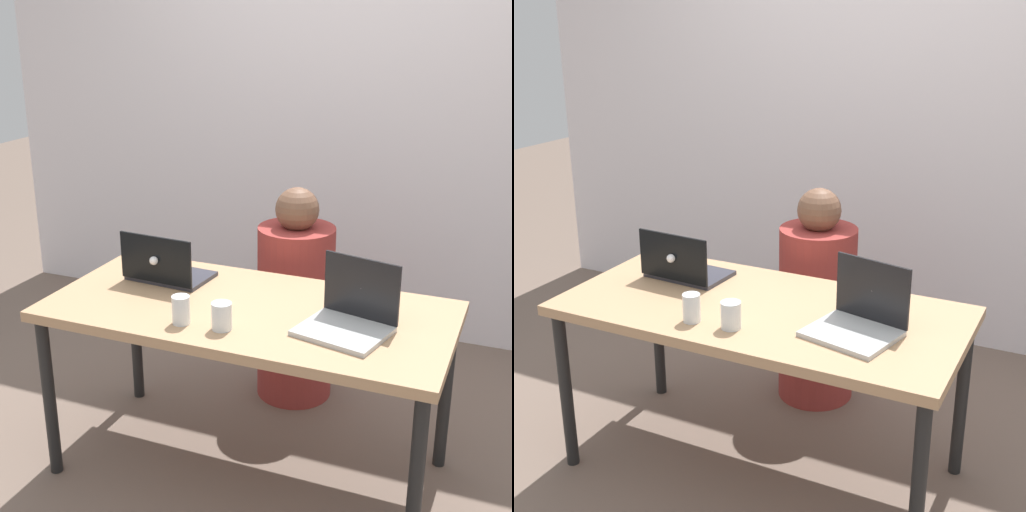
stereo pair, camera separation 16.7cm
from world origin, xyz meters
TOP-DOWN VIEW (x-y plane):
  - ground_plane at (0.00, 0.00)m, footprint 12.00×12.00m
  - back_wall at (0.00, 1.58)m, footprint 4.50×0.10m
  - desk at (0.00, 0.00)m, footprint 1.54×0.75m
  - person_at_center at (-0.04, 0.65)m, footprint 0.43×0.43m
  - laptop_back_left at (-0.42, 0.12)m, footprint 0.34×0.26m
  - laptop_front_right at (0.41, -0.05)m, footprint 0.35×0.32m
  - water_glass_center at (-0.01, -0.22)m, footprint 0.07×0.07m
  - water_glass_left at (-0.16, -0.23)m, footprint 0.07×0.07m

SIDE VIEW (x-z plane):
  - ground_plane at x=0.00m, z-range 0.00..0.00m
  - person_at_center at x=-0.04m, z-range -0.06..0.98m
  - desk at x=0.00m, z-range 0.30..1.02m
  - water_glass_center at x=-0.01m, z-range 0.72..0.82m
  - water_glass_left at x=-0.16m, z-range 0.72..0.82m
  - laptop_back_left at x=-0.42m, z-range 0.66..0.88m
  - laptop_front_right at x=0.41m, z-range 0.66..0.90m
  - back_wall at x=0.00m, z-range 0.00..2.57m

